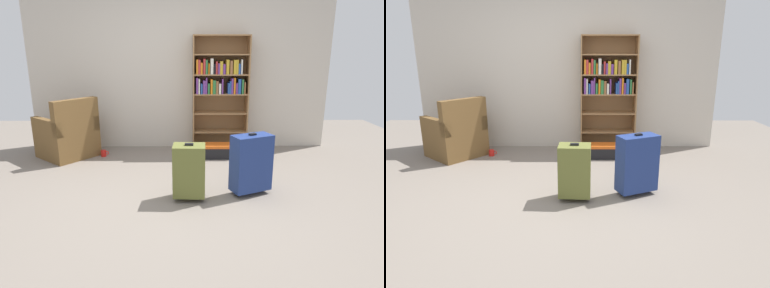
% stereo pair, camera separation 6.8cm
% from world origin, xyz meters
% --- Properties ---
extents(ground_plane, '(8.35, 8.35, 0.00)m').
position_xyz_m(ground_plane, '(0.00, 0.00, 0.00)').
color(ground_plane, slate).
extents(back_wall, '(4.77, 0.10, 2.60)m').
position_xyz_m(back_wall, '(0.00, 2.11, 1.30)').
color(back_wall, beige).
rests_on(back_wall, ground).
extents(bookshelf, '(0.86, 0.30, 1.79)m').
position_xyz_m(bookshelf, '(0.63, 1.92, 0.99)').
color(bookshelf, olive).
rests_on(bookshelf, ground).
extents(armchair, '(0.99, 0.99, 0.90)m').
position_xyz_m(armchair, '(-1.67, 1.54, 0.32)').
color(armchair, brown).
rests_on(armchair, ground).
extents(mug, '(0.12, 0.08, 0.10)m').
position_xyz_m(mug, '(-1.15, 1.54, 0.05)').
color(mug, red).
rests_on(mug, ground).
extents(storage_box, '(0.50, 0.24, 0.21)m').
position_xyz_m(storage_box, '(0.55, 1.46, 0.11)').
color(storage_box, black).
rests_on(storage_box, ground).
extents(suitcase_olive, '(0.35, 0.26, 0.63)m').
position_xyz_m(suitcase_olive, '(0.14, 0.01, 0.33)').
color(suitcase_olive, brown).
rests_on(suitcase_olive, ground).
extents(suitcase_navy_blue, '(0.49, 0.37, 0.70)m').
position_xyz_m(suitcase_navy_blue, '(0.83, 0.15, 0.37)').
color(suitcase_navy_blue, navy).
rests_on(suitcase_navy_blue, ground).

